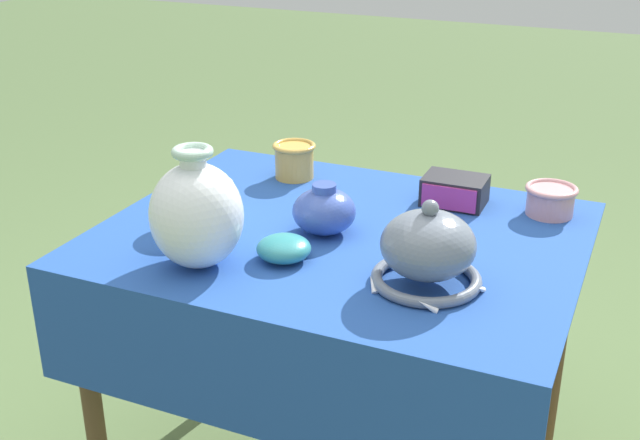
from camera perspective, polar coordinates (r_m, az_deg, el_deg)
The scene contains 9 objects.
display_table at distance 1.75m, azimuth 1.29°, elevation -3.42°, with size 1.02×0.80×0.73m.
vase_tall_bulbous at distance 1.56m, azimuth -8.77°, elevation 0.42°, with size 0.18×0.18×0.24m.
vase_dome_bell at distance 1.50m, azimuth 7.67°, elevation -2.22°, with size 0.22×0.22×0.17m.
mosaic_tile_box at distance 1.89m, azimuth 9.55°, elevation 2.08°, with size 0.14×0.11×0.07m.
cup_wide_ivory at distance 1.77m, azimuth -8.27°, elevation 1.29°, with size 0.14×0.14×0.10m.
jar_round_cobalt at distance 1.71m, azimuth 0.30°, elevation 0.66°, with size 0.14×0.14×0.11m.
cup_wide_ochre at distance 2.03m, azimuth -1.84°, elevation 4.33°, with size 0.11×0.11×0.09m.
bowl_shallow_teal at distance 1.60m, azimuth -2.59°, elevation -2.03°, with size 0.11×0.11×0.05m, color teal.
cup_wide_rose at distance 1.88m, azimuth 16.08°, elevation 1.43°, with size 0.12×0.12×0.07m.
Camera 1 is at (0.59, -1.47, 1.45)m, focal length 45.00 mm.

